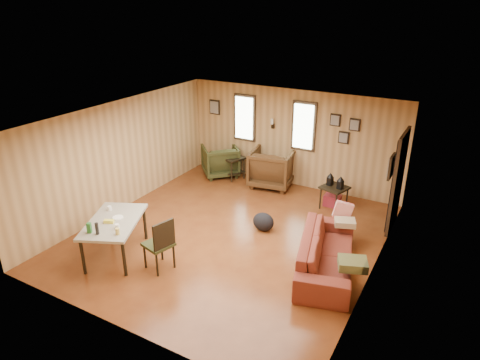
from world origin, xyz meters
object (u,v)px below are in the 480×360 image
at_px(end_table, 232,163).
at_px(sofa, 327,247).
at_px(side_table, 335,186).
at_px(recliner_brown, 272,166).
at_px(recliner_green, 220,159).
at_px(dining_table, 114,224).

bearing_deg(end_table, sofa, -38.44).
bearing_deg(side_table, sofa, -75.12).
xyz_separation_m(recliner_brown, recliner_green, (-1.49, -0.04, -0.07)).
distance_m(recliner_brown, end_table, 1.13).
height_order(side_table, dining_table, dining_table).
bearing_deg(recliner_green, recliner_brown, 136.82).
distance_m(recliner_green, side_table, 3.29).
xyz_separation_m(sofa, side_table, (-0.61, 2.31, 0.13)).
xyz_separation_m(end_table, dining_table, (0.03, -4.23, 0.25)).
bearing_deg(dining_table, side_table, 28.14).
xyz_separation_m(recliner_green, side_table, (3.25, -0.47, 0.12)).
distance_m(side_table, dining_table, 4.73).
bearing_deg(sofa, recliner_green, 39.91).
relative_size(sofa, end_table, 3.08).
relative_size(sofa, recliner_brown, 2.14).
xyz_separation_m(end_table, side_table, (2.88, -0.47, 0.16)).
relative_size(recliner_brown, recliner_green, 1.16).
distance_m(recliner_green, end_table, 0.37).
height_order(recliner_brown, end_table, recliner_brown).
height_order(sofa, end_table, sofa).
bearing_deg(dining_table, recliner_green, 70.65).
xyz_separation_m(sofa, dining_table, (-3.47, -1.46, 0.22)).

